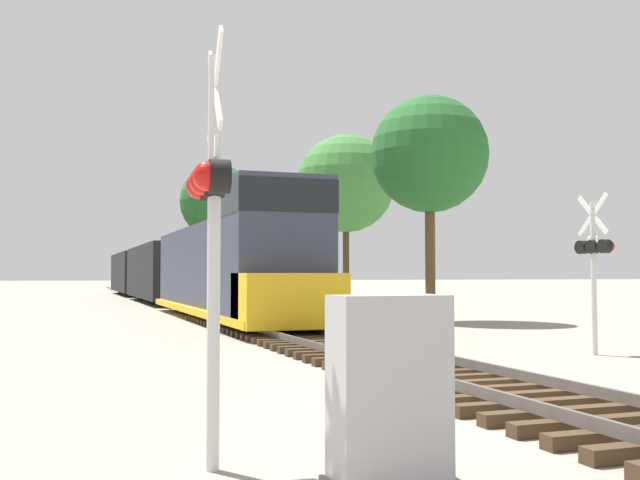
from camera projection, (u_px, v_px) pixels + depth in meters
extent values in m
plane|color=gray|center=(505.00, 401.00, 10.38)|extent=(400.00, 400.00, 0.00)
cube|color=#42301E|center=(611.00, 423.00, 8.40)|extent=(2.60, 0.22, 0.16)
cube|color=#42301E|center=(576.00, 414.00, 8.97)|extent=(2.60, 0.22, 0.16)
cube|color=#42301E|center=(545.00, 405.00, 9.54)|extent=(2.60, 0.22, 0.16)
cube|color=#42301E|center=(518.00, 398.00, 10.10)|extent=(2.60, 0.22, 0.16)
cube|color=#42301E|center=(494.00, 392.00, 10.67)|extent=(2.60, 0.22, 0.16)
cube|color=#42301E|center=(472.00, 386.00, 11.23)|extent=(2.60, 0.22, 0.16)
cube|color=#42301E|center=(452.00, 380.00, 11.80)|extent=(2.60, 0.22, 0.16)
cube|color=#42301E|center=(434.00, 375.00, 12.36)|extent=(2.60, 0.22, 0.16)
cube|color=#42301E|center=(418.00, 371.00, 12.93)|extent=(2.60, 0.22, 0.16)
cube|color=#42301E|center=(403.00, 367.00, 13.50)|extent=(2.60, 0.22, 0.16)
cube|color=#42301E|center=(389.00, 363.00, 14.06)|extent=(2.60, 0.22, 0.16)
cube|color=#42301E|center=(376.00, 360.00, 14.63)|extent=(2.60, 0.22, 0.16)
cube|color=#42301E|center=(364.00, 357.00, 15.19)|extent=(2.60, 0.22, 0.16)
cube|color=#42301E|center=(353.00, 354.00, 15.76)|extent=(2.60, 0.22, 0.16)
cube|color=#42301E|center=(343.00, 351.00, 16.33)|extent=(2.60, 0.22, 0.16)
cube|color=#42301E|center=(334.00, 348.00, 16.89)|extent=(2.60, 0.22, 0.16)
cube|color=#42301E|center=(325.00, 346.00, 17.46)|extent=(2.60, 0.22, 0.16)
cube|color=#42301E|center=(316.00, 344.00, 18.02)|extent=(2.60, 0.22, 0.16)
cube|color=#42301E|center=(309.00, 341.00, 18.59)|extent=(2.60, 0.22, 0.16)
cube|color=#42301E|center=(301.00, 339.00, 19.16)|extent=(2.60, 0.22, 0.16)
cube|color=#42301E|center=(294.00, 338.00, 19.72)|extent=(2.60, 0.22, 0.16)
cube|color=#42301E|center=(288.00, 336.00, 20.29)|extent=(2.60, 0.22, 0.16)
cube|color=#42301E|center=(282.00, 334.00, 20.85)|extent=(2.60, 0.22, 0.16)
cube|color=#42301E|center=(276.00, 333.00, 21.42)|extent=(2.60, 0.22, 0.16)
cube|color=#42301E|center=(270.00, 331.00, 21.99)|extent=(2.60, 0.22, 0.16)
cube|color=#42301E|center=(265.00, 330.00, 22.55)|extent=(2.60, 0.22, 0.16)
cube|color=#42301E|center=(260.00, 328.00, 23.12)|extent=(2.60, 0.22, 0.16)
cube|color=#42301E|center=(255.00, 327.00, 23.68)|extent=(2.60, 0.22, 0.16)
cube|color=#42301E|center=(250.00, 326.00, 24.25)|extent=(2.60, 0.22, 0.16)
cube|color=#42301E|center=(246.00, 325.00, 24.82)|extent=(2.60, 0.22, 0.16)
cube|color=#42301E|center=(242.00, 323.00, 25.38)|extent=(2.60, 0.22, 0.16)
cube|color=#42301E|center=(238.00, 322.00, 25.95)|extent=(2.60, 0.22, 0.16)
cube|color=#42301E|center=(234.00, 321.00, 26.51)|extent=(2.60, 0.22, 0.16)
cube|color=#42301E|center=(230.00, 320.00, 27.08)|extent=(2.60, 0.22, 0.16)
cube|color=#42301E|center=(227.00, 319.00, 27.65)|extent=(2.60, 0.22, 0.16)
cube|color=#42301E|center=(224.00, 318.00, 28.21)|extent=(2.60, 0.22, 0.16)
cube|color=#42301E|center=(220.00, 318.00, 28.78)|extent=(2.60, 0.22, 0.16)
cube|color=#56514C|center=(460.00, 386.00, 10.16)|extent=(0.07, 160.00, 0.15)
cube|color=#56514C|center=(549.00, 381.00, 10.63)|extent=(0.07, 160.00, 0.15)
cube|color=#33384C|center=(210.00, 269.00, 30.86)|extent=(2.40, 13.15, 3.29)
cube|color=#33384C|center=(269.00, 252.00, 22.20)|extent=(2.82, 4.13, 4.21)
cube|color=black|center=(269.00, 202.00, 22.27)|extent=(2.85, 4.17, 0.93)
cube|color=gold|center=(289.00, 300.00, 20.19)|extent=(2.82, 1.88, 1.47)
cube|color=gold|center=(224.00, 309.00, 28.13)|extent=(2.88, 18.41, 0.24)
cube|color=black|center=(267.00, 316.00, 22.38)|extent=(1.58, 2.20, 1.00)
cube|color=black|center=(196.00, 302.00, 33.90)|extent=(1.58, 2.20, 1.00)
cube|color=black|center=(160.00, 272.00, 46.26)|extent=(2.68, 15.66, 3.19)
cube|color=black|center=(171.00, 298.00, 41.40)|extent=(1.58, 2.20, 0.90)
cube|color=black|center=(150.00, 293.00, 51.00)|extent=(1.58, 2.20, 0.90)
cube|color=black|center=(133.00, 272.00, 62.85)|extent=(2.68, 15.66, 3.19)
cube|color=black|center=(139.00, 291.00, 57.99)|extent=(1.58, 2.20, 0.90)
cube|color=black|center=(128.00, 289.00, 67.59)|extent=(1.58, 2.20, 0.90)
cylinder|color=silver|center=(214.00, 261.00, 6.77)|extent=(0.12, 0.12, 3.75)
cube|color=white|center=(215.00, 89.00, 6.84)|extent=(0.10, 0.93, 0.93)
cube|color=white|center=(215.00, 89.00, 6.84)|extent=(0.10, 0.93, 0.93)
cube|color=black|center=(214.00, 181.00, 6.80)|extent=(0.12, 0.86, 0.06)
cylinder|color=black|center=(210.00, 186.00, 7.14)|extent=(0.20, 0.31, 0.30)
sphere|color=red|center=(199.00, 185.00, 7.12)|extent=(0.26, 0.26, 0.26)
cylinder|color=black|center=(214.00, 181.00, 6.80)|extent=(0.20, 0.31, 0.30)
sphere|color=red|center=(203.00, 181.00, 6.78)|extent=(0.26, 0.26, 0.26)
cylinder|color=black|center=(219.00, 177.00, 6.47)|extent=(0.20, 0.31, 0.30)
sphere|color=red|center=(208.00, 176.00, 6.44)|extent=(0.26, 0.26, 0.26)
cube|color=white|center=(214.00, 148.00, 6.82)|extent=(0.05, 0.32, 0.20)
cylinder|color=silver|center=(594.00, 278.00, 16.29)|extent=(0.12, 0.12, 3.35)
cube|color=white|center=(593.00, 215.00, 16.36)|extent=(0.07, 0.93, 0.93)
cube|color=white|center=(593.00, 215.00, 16.36)|extent=(0.07, 0.93, 0.93)
cube|color=black|center=(593.00, 247.00, 16.32)|extent=(0.10, 0.86, 0.06)
cylinder|color=black|center=(605.00, 246.00, 16.00)|extent=(0.19, 0.31, 0.30)
sphere|color=red|center=(608.00, 246.00, 16.04)|extent=(0.26, 0.26, 0.26)
cylinder|color=black|center=(593.00, 247.00, 16.32)|extent=(0.19, 0.31, 0.30)
sphere|color=red|center=(597.00, 247.00, 16.36)|extent=(0.26, 0.26, 0.26)
cylinder|color=black|center=(582.00, 247.00, 16.65)|extent=(0.19, 0.31, 0.30)
sphere|color=red|center=(586.00, 247.00, 16.68)|extent=(0.26, 0.26, 0.26)
cube|color=white|center=(593.00, 240.00, 16.33)|extent=(0.04, 0.32, 0.20)
cube|color=#ADADB2|center=(389.00, 386.00, 6.05)|extent=(0.93, 0.48, 1.47)
cylinder|color=brown|center=(430.00, 255.00, 27.95)|extent=(0.38, 0.38, 4.95)
sphere|color=#236028|center=(430.00, 154.00, 28.12)|extent=(4.42, 4.42, 4.42)
cylinder|color=#473521|center=(346.00, 258.00, 45.44)|extent=(0.39, 0.39, 5.49)
sphere|color=#3D7F38|center=(346.00, 184.00, 45.65)|extent=(5.98, 5.98, 5.98)
cylinder|color=brown|center=(217.00, 259.00, 61.55)|extent=(0.47, 0.47, 5.93)
sphere|color=#236028|center=(217.00, 201.00, 61.77)|extent=(6.14, 6.14, 6.14)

